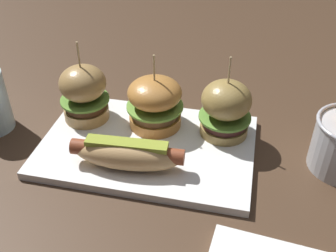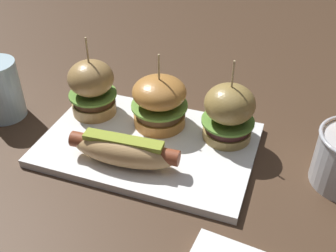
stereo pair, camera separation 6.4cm
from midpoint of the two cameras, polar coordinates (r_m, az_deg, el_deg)
ground_plane at (r=0.68m, az=-5.57°, el=-3.38°), size 3.00×3.00×0.00m
platter_main at (r=0.68m, az=-5.60°, el=-2.92°), size 0.35×0.23×0.01m
hot_dog at (r=0.61m, az=-8.75°, el=-3.94°), size 0.17×0.06×0.05m
slider_left at (r=0.72m, az=-14.29°, el=4.49°), size 0.09×0.09×0.15m
slider_center at (r=0.69m, az=-4.72°, el=3.28°), size 0.10×0.10×0.13m
slider_right at (r=0.66m, az=5.43°, el=2.44°), size 0.09×0.09×0.14m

